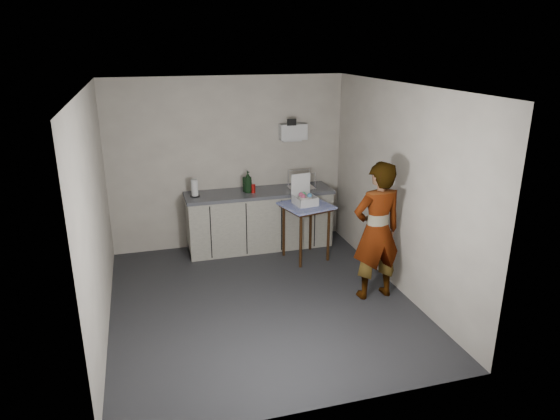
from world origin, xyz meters
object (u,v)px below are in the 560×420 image
object	(u,v)px
paper_towel	(195,188)
bakery_box	(304,198)
standing_man	(377,231)
side_table	(306,212)
dish_rack	(301,185)
soap_bottle	(248,182)
dark_bottle	(245,184)
kitchen_counter	(260,221)
soda_can	(253,189)

from	to	relation	value
paper_towel	bakery_box	size ratio (longest dim) A/B	0.60
standing_man	side_table	bearing A→B (deg)	-75.06
dish_rack	paper_towel	bearing A→B (deg)	178.60
soap_bottle	dark_bottle	bearing A→B (deg)	116.78
soap_bottle	dish_rack	bearing A→B (deg)	-1.61
kitchen_counter	standing_man	size ratio (longest dim) A/B	1.28
dark_bottle	standing_man	bearing A→B (deg)	-58.71
side_table	dark_bottle	distance (m)	1.04
kitchen_counter	side_table	xyz separation A→B (m)	(0.55, -0.60, 0.30)
standing_man	soap_bottle	xyz separation A→B (m)	(-1.17, 1.92, 0.20)
side_table	dark_bottle	xyz separation A→B (m)	(-0.76, 0.65, 0.29)
paper_towel	dish_rack	size ratio (longest dim) A/B	0.65
soda_can	paper_towel	distance (m)	0.87
standing_man	paper_towel	bearing A→B (deg)	-48.11
soda_can	soap_bottle	bearing A→B (deg)	159.81
bakery_box	soda_can	bearing A→B (deg)	133.00
soap_bottle	paper_towel	bearing A→B (deg)	178.82
kitchen_counter	dark_bottle	distance (m)	0.63
kitchen_counter	dish_rack	xyz separation A→B (m)	(0.65, -0.04, 0.55)
soap_bottle	dish_rack	distance (m)	0.84
dark_bottle	paper_towel	bearing A→B (deg)	-176.17
kitchen_counter	soap_bottle	world-z (taller)	soap_bottle
soda_can	dish_rack	distance (m)	0.76
soap_bottle	dark_bottle	xyz separation A→B (m)	(-0.03, 0.07, -0.05)
dish_rack	soda_can	bearing A→B (deg)	-179.76
side_table	standing_man	size ratio (longest dim) A/B	0.48
soap_bottle	paper_towel	size ratio (longest dim) A/B	1.30
soap_bottle	bakery_box	distance (m)	0.91
kitchen_counter	side_table	size ratio (longest dim) A/B	2.68
kitchen_counter	dark_bottle	xyz separation A→B (m)	(-0.21, 0.05, 0.60)
dark_bottle	kitchen_counter	bearing A→B (deg)	-13.33
paper_towel	bakery_box	bearing A→B (deg)	-20.88
soda_can	paper_towel	world-z (taller)	paper_towel
soda_can	paper_towel	size ratio (longest dim) A/B	0.49
soap_bottle	soda_can	bearing A→B (deg)	-20.19
dark_bottle	paper_towel	world-z (taller)	paper_towel
side_table	bakery_box	distance (m)	0.20
kitchen_counter	paper_towel	xyz separation A→B (m)	(-0.97, -0.00, 0.60)
dark_bottle	dish_rack	xyz separation A→B (m)	(0.86, -0.09, -0.05)
kitchen_counter	dark_bottle	world-z (taller)	dark_bottle
standing_man	kitchen_counter	bearing A→B (deg)	-66.28
standing_man	soap_bottle	world-z (taller)	standing_man
side_table	soda_can	distance (m)	0.89
paper_towel	dish_rack	world-z (taller)	dish_rack
soda_can	dark_bottle	size ratio (longest dim) A/B	0.56
side_table	dish_rack	xyz separation A→B (m)	(0.10, 0.56, 0.24)
kitchen_counter	side_table	world-z (taller)	kitchen_counter
dish_rack	soap_bottle	bearing A→B (deg)	178.39
side_table	paper_towel	bearing A→B (deg)	144.69
soda_can	kitchen_counter	bearing A→B (deg)	23.27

